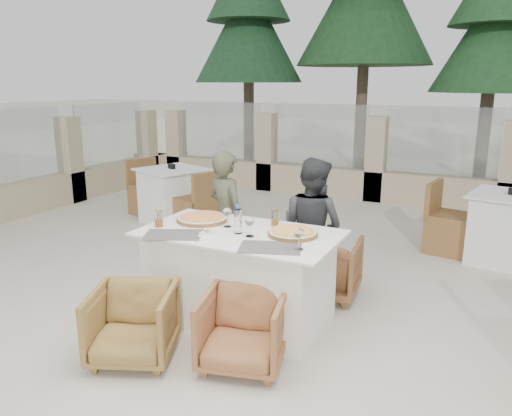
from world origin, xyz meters
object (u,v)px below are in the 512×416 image
at_px(wine_glass_corner, 299,238).
at_px(armchair_far_left, 242,253).
at_px(beer_glass_left, 159,219).
at_px(armchair_near_left, 133,324).
at_px(dining_table, 240,276).
at_px(armchair_near_right, 243,330).
at_px(bg_table_a, 173,196).
at_px(armchair_far_right, 326,267).
at_px(pizza_right, 293,232).
at_px(bg_table_b, 509,229).
at_px(beer_glass_right, 275,218).
at_px(olive_dish, 208,233).
at_px(diner_left, 227,217).
at_px(wine_glass_centre, 227,216).
at_px(water_bottle, 238,219).
at_px(pizza_left, 202,218).
at_px(diner_right, 312,228).
at_px(wine_glass_near, 250,225).

bearing_deg(wine_glass_corner, armchair_far_left, 135.01).
relative_size(wine_glass_corner, beer_glass_left, 1.36).
relative_size(wine_glass_corner, armchair_far_left, 0.31).
bearing_deg(wine_glass_corner, armchair_near_left, -145.57).
relative_size(dining_table, armchair_near_right, 2.73).
relative_size(wine_glass_corner, bg_table_a, 0.11).
bearing_deg(bg_table_a, armchair_far_right, -6.94).
relative_size(pizza_right, armchair_far_right, 0.65).
relative_size(armchair_near_left, bg_table_b, 0.36).
bearing_deg(armchair_far_left, armchair_near_left, 70.62).
distance_m(beer_glass_right, olive_dish, 0.61).
distance_m(armchair_far_left, bg_table_a, 2.34).
relative_size(armchair_near_left, diner_left, 0.45).
distance_m(diner_left, bg_table_a, 2.34).
distance_m(wine_glass_centre, beer_glass_right, 0.40).
distance_m(water_bottle, beer_glass_left, 0.70).
xyz_separation_m(pizza_right, water_bottle, (-0.41, -0.14, 0.09)).
bearing_deg(olive_dish, armchair_far_right, 56.88).
bearing_deg(diner_left, beer_glass_left, 104.14).
bearing_deg(diner_left, dining_table, 151.21).
xyz_separation_m(pizza_left, pizza_right, (0.87, -0.04, -0.00)).
bearing_deg(armchair_near_left, pizza_right, 26.94).
distance_m(wine_glass_corner, armchair_far_left, 1.54).
bearing_deg(diner_right, pizza_left, 54.53).
distance_m(pizza_left, bg_table_a, 2.80).
xyz_separation_m(pizza_left, armchair_far_left, (0.03, 0.67, -0.53)).
bearing_deg(olive_dish, wine_glass_corner, 0.67).
height_order(wine_glass_corner, armchair_near_right, wine_glass_corner).
xyz_separation_m(wine_glass_centre, armchair_near_right, (0.50, -0.68, -0.60)).
xyz_separation_m(olive_dish, bg_table_b, (2.16, 2.71, -0.41)).
xyz_separation_m(armchair_near_right, diner_right, (0.00, 1.36, 0.38)).
relative_size(wine_glass_corner, beer_glass_right, 1.38).
height_order(wine_glass_centre, armchair_near_right, wine_glass_centre).
xyz_separation_m(wine_glass_near, beer_glass_right, (0.05, 0.36, -0.03)).
height_order(pizza_right, wine_glass_centre, wine_glass_centre).
xyz_separation_m(pizza_right, bg_table_b, (1.57, 2.40, -0.41)).
distance_m(armchair_near_left, bg_table_b, 4.14).
distance_m(pizza_left, wine_glass_centre, 0.30).
bearing_deg(pizza_right, wine_glass_centre, -178.04).
bearing_deg(wine_glass_near, wine_glass_centre, 151.66).
height_order(wine_glass_centre, armchair_far_left, wine_glass_centre).
height_order(wine_glass_centre, olive_dish, wine_glass_centre).
relative_size(wine_glass_centre, armchair_near_right, 0.31).
distance_m(diner_right, bg_table_a, 3.01).
relative_size(wine_glass_near, beer_glass_right, 1.38).
xyz_separation_m(armchair_far_left, bg_table_b, (2.40, 1.70, 0.12)).
bearing_deg(wine_glass_corner, pizza_left, 161.81).
height_order(beer_glass_right, bg_table_b, beer_glass_right).
relative_size(wine_glass_corner, armchair_near_left, 0.31).
distance_m(pizza_left, armchair_near_left, 1.15).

